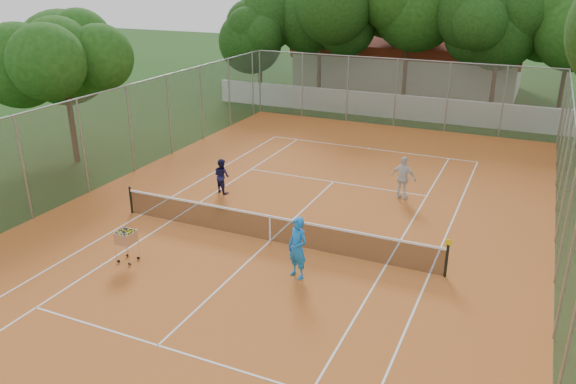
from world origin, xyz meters
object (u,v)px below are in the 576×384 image
at_px(player_near, 298,248).
at_px(player_far_right, 403,178).
at_px(clubhouse, 409,60).
at_px(tennis_net, 270,228).
at_px(player_far_left, 222,176).
at_px(ball_hopper, 127,245).

height_order(player_near, player_far_right, player_near).
relative_size(player_near, player_far_right, 1.09).
relative_size(clubhouse, player_far_right, 9.16).
bearing_deg(tennis_net, player_near, -45.41).
bearing_deg(player_far_right, clubhouse, -67.89).
distance_m(tennis_net, clubhouse, 29.12).
relative_size(clubhouse, player_far_left, 11.16).
xyz_separation_m(player_near, player_far_right, (1.40, 7.57, -0.08)).
xyz_separation_m(tennis_net, player_far_left, (-3.85, 3.30, 0.25)).
bearing_deg(player_far_left, player_near, 157.83).
height_order(player_far_right, ball_hopper, player_far_right).
height_order(player_far_left, ball_hopper, player_far_left).
xyz_separation_m(clubhouse, player_far_right, (5.22, -23.28, -1.28)).
distance_m(tennis_net, player_near, 2.64).
distance_m(tennis_net, player_far_left, 5.08).
bearing_deg(clubhouse, player_far_left, -94.12).
relative_size(tennis_net, player_far_left, 8.08).
bearing_deg(player_far_right, player_near, 88.98).
xyz_separation_m(clubhouse, player_far_left, (-1.85, -25.70, -1.44)).
relative_size(tennis_net, ball_hopper, 10.24).
xyz_separation_m(player_far_left, ball_hopper, (0.34, -6.50, -0.16)).
distance_m(player_far_left, player_far_right, 7.48).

